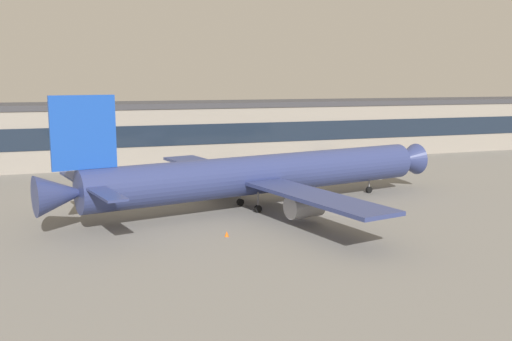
# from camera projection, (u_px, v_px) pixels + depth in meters

# --- Properties ---
(ground_plane) EXTENTS (600.00, 600.00, 0.00)m
(ground_plane) POSITION_uv_depth(u_px,v_px,m) (340.00, 211.00, 83.95)
(ground_plane) COLOR slate
(terminal_building) EXTENTS (203.68, 19.25, 13.91)m
(terminal_building) POSITION_uv_depth(u_px,v_px,m) (226.00, 130.00, 139.04)
(terminal_building) COLOR gray
(terminal_building) RESTS_ON ground_plane
(airliner) EXTENTS (64.45, 55.51, 17.20)m
(airliner) POSITION_uv_depth(u_px,v_px,m) (260.00, 175.00, 85.13)
(airliner) COLOR navy
(airliner) RESTS_ON ground_plane
(pushback_tractor) EXTENTS (3.94, 5.37, 1.75)m
(pushback_tractor) POSITION_uv_depth(u_px,v_px,m) (232.00, 164.00, 123.31)
(pushback_tractor) COLOR gray
(pushback_tractor) RESTS_ON ground_plane
(belt_loader) EXTENTS (5.72, 6.13, 1.95)m
(belt_loader) POSITION_uv_depth(u_px,v_px,m) (330.00, 157.00, 133.38)
(belt_loader) COLOR #2651A5
(belt_loader) RESTS_ON ground_plane
(baggage_tug) EXTENTS (4.07, 3.78, 1.85)m
(baggage_tug) POSITION_uv_depth(u_px,v_px,m) (402.00, 156.00, 136.63)
(baggage_tug) COLOR red
(baggage_tug) RESTS_ON ground_plane
(traffic_cone_0) EXTENTS (0.54, 0.54, 0.67)m
(traffic_cone_0) POSITION_uv_depth(u_px,v_px,m) (227.00, 234.00, 70.03)
(traffic_cone_0) COLOR #F2590C
(traffic_cone_0) RESTS_ON ground_plane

